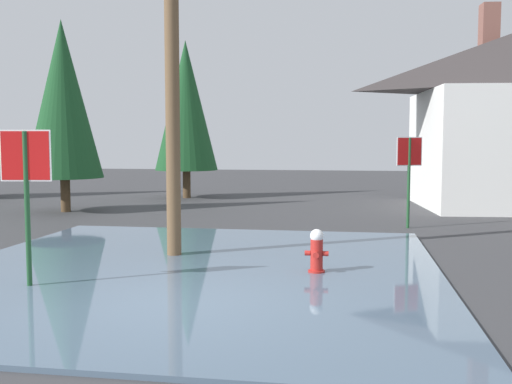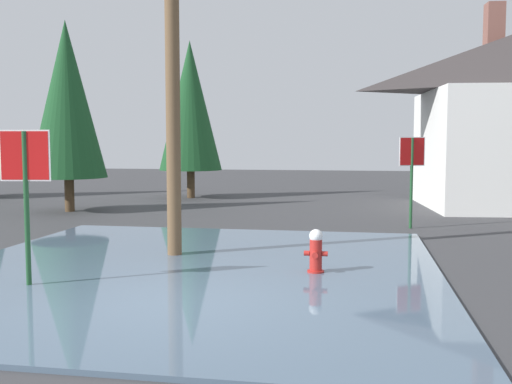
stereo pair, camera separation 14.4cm
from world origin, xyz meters
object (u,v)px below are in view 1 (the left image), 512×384
(pine_tree_tall_left, at_px, (63,100))
(pine_tree_mid_left, at_px, (186,106))
(stop_sign_near, at_px, (26,175))
(stop_sign_far, at_px, (409,163))
(fire_hydrant, at_px, (317,253))

(pine_tree_tall_left, relative_size, pine_tree_mid_left, 0.98)
(stop_sign_near, xyz_separation_m, stop_sign_far, (6.40, 7.64, -0.05))
(fire_hydrant, bearing_deg, stop_sign_far, 70.90)
(fire_hydrant, height_order, pine_tree_mid_left, pine_tree_mid_left)
(stop_sign_near, height_order, stop_sign_far, stop_sign_near)
(stop_sign_near, relative_size, pine_tree_tall_left, 0.40)
(pine_tree_tall_left, bearing_deg, pine_tree_mid_left, 63.65)
(fire_hydrant, bearing_deg, pine_tree_tall_left, 137.20)
(stop_sign_far, height_order, pine_tree_mid_left, pine_tree_mid_left)
(pine_tree_tall_left, distance_m, pine_tree_mid_left, 5.87)
(stop_sign_near, distance_m, stop_sign_far, 9.97)
(fire_hydrant, height_order, pine_tree_tall_left, pine_tree_tall_left)
(fire_hydrant, bearing_deg, stop_sign_near, -159.14)
(stop_sign_far, distance_m, pine_tree_mid_left, 11.08)
(stop_sign_far, xyz_separation_m, pine_tree_mid_left, (-8.12, 7.28, 2.01))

